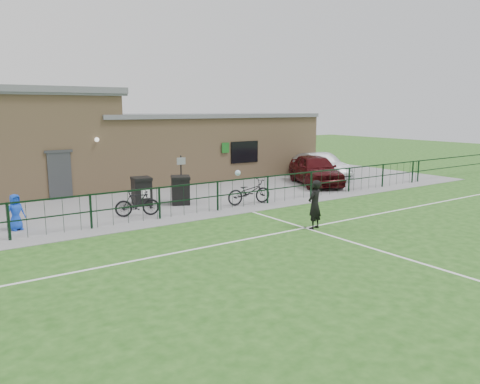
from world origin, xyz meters
TOP-DOWN VIEW (x-y plane):
  - ground at (0.00, 0.00)m, footprint 90.00×90.00m
  - paving_strip at (0.00, 13.50)m, footprint 34.00×13.00m
  - pitch_line_touch at (0.00, 7.80)m, footprint 28.00×0.10m
  - pitch_line_mid at (0.00, 4.00)m, footprint 28.00×0.10m
  - pitch_line_perp at (2.00, 0.00)m, footprint 0.10×16.00m
  - perimeter_fence at (0.00, 8.00)m, footprint 28.00×0.10m
  - wheelie_bin_left at (-1.04, 10.72)m, footprint 0.84×0.91m
  - wheelie_bin_right at (0.37, 9.95)m, footprint 1.00×1.05m
  - sign_post at (0.68, 10.46)m, footprint 0.07×0.07m
  - car_maroon at (8.64, 10.50)m, footprint 3.65×5.04m
  - car_silver at (10.51, 12.05)m, footprint 2.24×4.55m
  - bicycle_d at (-2.02, 8.84)m, footprint 1.70×0.91m
  - bicycle_e at (2.74, 8.30)m, footprint 2.05×0.93m
  - spectator_child at (-6.11, 9.20)m, footprint 0.69×0.56m
  - goalkeeper_kick at (2.18, 3.87)m, footprint 1.21×3.85m
  - clubhouse at (-0.88, 16.50)m, footprint 24.25×5.40m

SIDE VIEW (x-z plane):
  - ground at x=0.00m, z-range 0.00..0.00m
  - pitch_line_touch at x=0.00m, z-range 0.00..0.01m
  - pitch_line_mid at x=0.00m, z-range 0.00..0.01m
  - pitch_line_perp at x=2.00m, z-range 0.00..0.01m
  - paving_strip at x=0.00m, z-range 0.00..0.02m
  - bicycle_d at x=-2.02m, z-range 0.02..1.00m
  - bicycle_e at x=2.74m, z-range 0.02..1.06m
  - wheelie_bin_left at x=-1.04m, z-range 0.02..1.10m
  - wheelie_bin_right at x=0.37m, z-range 0.02..1.12m
  - perimeter_fence at x=0.00m, z-range 0.00..1.20m
  - spectator_child at x=-6.11m, z-range 0.02..1.23m
  - car_silver at x=10.51m, z-range 0.02..1.45m
  - car_maroon at x=8.64m, z-range 0.02..1.61m
  - goalkeeper_kick at x=2.18m, z-range 0.01..1.69m
  - sign_post at x=0.68m, z-range 0.02..2.02m
  - clubhouse at x=-0.88m, z-range -0.26..4.70m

